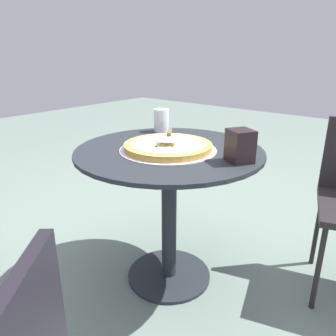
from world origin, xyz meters
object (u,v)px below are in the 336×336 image
object	(u,v)px
pizza_server	(169,136)
napkin_dispenser	(240,146)
patio_table	(169,185)
drinking_cup	(161,120)
pizza_on_tray	(168,147)

from	to	relation	value
pizza_server	napkin_dispenser	bearing A→B (deg)	93.91
patio_table	drinking_cup	xyz separation A→B (m)	(-0.23, -0.25, 0.24)
pizza_server	napkin_dispenser	size ratio (longest dim) A/B	1.52
napkin_dispenser	drinking_cup	bearing A→B (deg)	-168.15
patio_table	pizza_on_tray	xyz separation A→B (m)	(0.02, 0.01, 0.20)
patio_table	drinking_cup	world-z (taller)	drinking_cup
patio_table	pizza_server	distance (m)	0.24
pizza_on_tray	pizza_server	xyz separation A→B (m)	(-0.03, -0.02, 0.04)
patio_table	pizza_on_tray	bearing A→B (deg)	26.17
pizza_on_tray	pizza_server	size ratio (longest dim) A/B	2.19
patio_table	napkin_dispenser	xyz separation A→B (m)	(-0.04, 0.33, 0.25)
patio_table	napkin_dispenser	bearing A→B (deg)	96.08
pizza_on_tray	pizza_server	bearing A→B (deg)	-145.65
drinking_cup	napkin_dispenser	size ratio (longest dim) A/B	0.94
drinking_cup	napkin_dispenser	distance (m)	0.61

